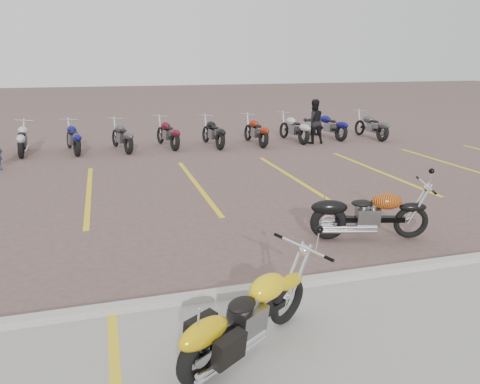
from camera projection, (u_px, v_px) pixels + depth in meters
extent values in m
plane|color=brown|center=(239.00, 240.00, 8.53)|extent=(100.00, 100.00, 0.00)
cube|color=#ADAAA3|center=(278.00, 286.00, 6.67)|extent=(60.00, 0.18, 0.12)
torus|color=black|center=(284.00, 302.00, 5.76)|extent=(0.57, 0.42, 0.61)
torus|color=black|center=(199.00, 356.00, 4.71)|extent=(0.63, 0.48, 0.65)
cube|color=black|center=(246.00, 322.00, 5.22)|extent=(1.09, 0.75, 0.09)
cube|color=slate|center=(243.00, 319.00, 5.17)|extent=(0.48, 0.45, 0.32)
ellipsoid|color=yellow|center=(261.00, 286.00, 5.32)|extent=(0.62, 0.55, 0.28)
ellipsoid|color=black|center=(236.00, 304.00, 5.01)|extent=(0.44, 0.40, 0.11)
torus|color=black|center=(410.00, 223.00, 8.49)|extent=(0.63, 0.28, 0.63)
torus|color=black|center=(328.00, 223.00, 8.49)|extent=(0.69, 0.34, 0.67)
cube|color=black|center=(369.00, 220.00, 8.47)|extent=(1.24, 0.46, 0.10)
cube|color=slate|center=(367.00, 217.00, 8.46)|extent=(0.47, 0.39, 0.33)
ellipsoid|color=black|center=(386.00, 202.00, 8.38)|extent=(0.62, 0.45, 0.29)
ellipsoid|color=black|center=(361.00, 204.00, 8.39)|extent=(0.43, 0.35, 0.12)
imported|color=black|center=(314.00, 121.00, 17.93)|extent=(0.86, 0.69, 1.68)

